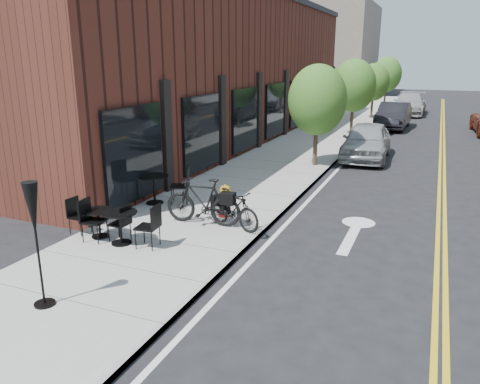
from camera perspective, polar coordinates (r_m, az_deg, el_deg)
The scene contains 18 objects.
ground at distance 10.11m, azimuth -0.14°, elevation -8.07°, with size 120.00×120.00×0.00m, color black.
sidewalk_near at distance 19.75m, azimuth 5.81°, elevation 4.08°, with size 4.00×70.00×0.12m, color #9E9B93.
building_near at distance 24.66m, azimuth -1.47°, elevation 14.59°, with size 5.00×28.00×7.00m, color #482017.
bg_building_left at distance 57.68m, azimuth 11.63°, elevation 16.62°, with size 8.00×14.00×10.00m, color #726656.
tree_near_a at distance 18.06m, azimuth 9.41°, elevation 11.00°, with size 2.20×2.20×3.81m.
tree_near_b at distance 25.88m, azimuth 13.71°, elevation 12.49°, with size 2.30×2.30×3.98m.
tree_near_c at distance 33.80m, azimuth 15.99°, elevation 12.75°, with size 2.10×2.10×3.67m.
tree_near_d at distance 41.73m, azimuth 17.45°, elevation 13.52°, with size 2.40×2.40×4.11m.
fire_hydrant at distance 12.23m, azimuth -1.81°, elevation -1.11°, with size 0.46×0.46×0.85m.
bicycle_left at distance 11.59m, azimuth -4.54°, elevation -1.14°, with size 0.56×1.98×1.19m, color black.
bicycle_right at distance 11.31m, azimuth -0.84°, elevation -2.10°, with size 0.46×1.62×0.97m, color black.
bistro_set_a at distance 11.27m, azimuth -16.82°, elevation -3.20°, with size 1.58×0.71×0.85m.
bistro_set_b at distance 10.71m, azimuth -14.40°, elevation -3.68°, with size 1.82×0.85×0.97m.
bistro_set_c at distance 13.46m, azimuth -10.44°, elevation 0.81°, with size 1.99×1.23×1.06m.
patio_umbrella at distance 8.17m, azimuth -23.84°, elevation -2.98°, with size 0.35×0.35×2.14m.
parked_car_a at distance 20.40m, azimuth 15.17°, elevation 6.03°, with size 1.82×4.53×1.54m, color #9EA2A5.
parked_car_b at distance 29.92m, azimuth 18.18°, elevation 8.83°, with size 1.63×4.68×1.54m, color black.
parked_car_c at distance 37.77m, azimuth 19.94°, elevation 10.08°, with size 2.26×5.55×1.61m, color #A2A2A6.
Camera 1 is at (3.58, -8.50, 4.13)m, focal length 35.00 mm.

